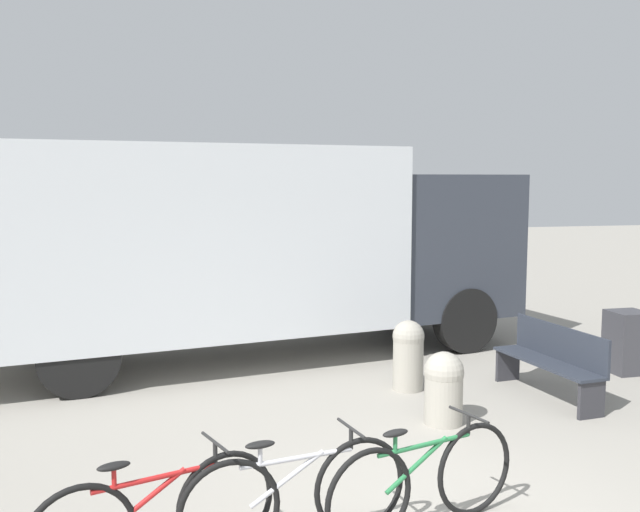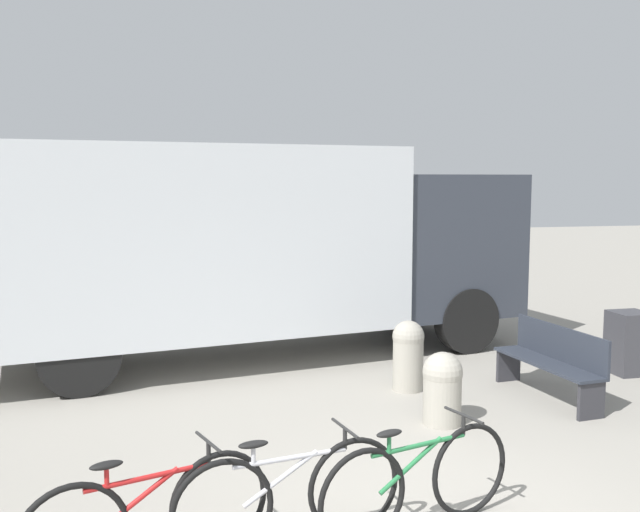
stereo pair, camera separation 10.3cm
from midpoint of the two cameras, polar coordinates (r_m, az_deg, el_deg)
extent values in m
cube|color=silver|center=(10.34, -10.76, 1.37)|extent=(6.24, 3.38, 2.61)
cube|color=#333842|center=(11.89, 8.51, 1.10)|extent=(2.49, 2.64, 2.22)
cylinder|color=black|center=(12.93, 5.98, -3.41)|extent=(1.04, 0.45, 1.00)
cylinder|color=black|center=(11.19, 11.26, -5.03)|extent=(1.04, 0.45, 1.00)
cylinder|color=black|center=(11.33, -19.89, -5.14)|extent=(1.04, 0.45, 1.00)
cylinder|color=black|center=(9.29, -19.07, -7.59)|extent=(1.04, 0.45, 1.00)
cube|color=#282D38|center=(9.15, 17.37, -8.12)|extent=(0.58, 1.73, 0.04)
cube|color=#282D38|center=(9.21, 18.32, -6.71)|extent=(0.21, 1.69, 0.46)
cube|color=#2D2D33|center=(8.61, 20.57, -10.73)|extent=(0.34, 0.09, 0.42)
cube|color=#2D2D33|center=(9.83, 14.49, -8.41)|extent=(0.34, 0.09, 0.42)
torus|color=black|center=(5.41, -8.10, -18.93)|extent=(0.72, 0.28, 0.75)
cylinder|color=red|center=(5.12, -13.58, -16.87)|extent=(0.83, 0.31, 0.04)
cylinder|color=red|center=(5.16, -14.38, -18.43)|extent=(0.56, 0.22, 0.35)
cylinder|color=red|center=(5.03, -16.74, -16.67)|extent=(0.03, 0.03, 0.12)
ellipsoid|color=black|center=(5.00, -16.77, -15.80)|extent=(0.24, 0.15, 0.05)
cylinder|color=black|center=(5.23, -8.96, -15.33)|extent=(0.03, 0.03, 0.16)
cylinder|color=black|center=(5.20, -8.97, -14.52)|extent=(0.16, 0.43, 0.02)
torus|color=black|center=(5.28, -7.84, -19.58)|extent=(0.74, 0.18, 0.75)
torus|color=black|center=(5.62, 2.66, -17.88)|extent=(0.74, 0.18, 0.75)
cylinder|color=silver|center=(5.31, -2.42, -15.85)|extent=(0.85, 0.19, 0.04)
cylinder|color=silver|center=(5.34, -3.21, -17.37)|extent=(0.57, 0.14, 0.35)
cylinder|color=silver|center=(5.20, -5.39, -15.64)|extent=(0.03, 0.03, 0.12)
ellipsoid|color=black|center=(5.17, -5.40, -14.80)|extent=(0.23, 0.13, 0.05)
cylinder|color=black|center=(5.44, 1.94, -14.39)|extent=(0.03, 0.03, 0.16)
cylinder|color=black|center=(5.41, 1.94, -13.60)|extent=(0.10, 0.44, 0.02)
torus|color=black|center=(5.43, 3.39, -18.77)|extent=(0.73, 0.26, 0.75)
torus|color=black|center=(6.01, 11.76, -16.34)|extent=(0.73, 0.26, 0.75)
cylinder|color=#26723F|center=(5.59, 7.86, -14.73)|extent=(0.83, 0.29, 0.04)
cylinder|color=#26723F|center=(5.60, 7.20, -16.24)|extent=(0.56, 0.20, 0.35)
cylinder|color=#26723F|center=(5.41, 5.48, -14.73)|extent=(0.03, 0.03, 0.12)
ellipsoid|color=black|center=(5.38, 5.49, -13.92)|extent=(0.24, 0.15, 0.05)
cylinder|color=black|center=(5.83, 11.28, -13.08)|extent=(0.03, 0.03, 0.16)
cylinder|color=black|center=(5.80, 11.30, -12.34)|extent=(0.15, 0.43, 0.02)
cylinder|color=#9E998C|center=(8.01, 9.48, -11.11)|extent=(0.42, 0.42, 0.58)
sphere|color=#9E998C|center=(7.93, 9.52, -9.12)|extent=(0.44, 0.44, 0.44)
cylinder|color=#9E998C|center=(9.16, 6.74, -8.49)|extent=(0.38, 0.38, 0.69)
sphere|color=#9E998C|center=(9.08, 6.77, -6.39)|extent=(0.40, 0.40, 0.40)
cube|color=#38383D|center=(10.70, 23.12, -6.34)|extent=(0.49, 0.48, 0.85)
camera|label=1|loc=(0.05, -90.32, -0.04)|focal=40.00mm
camera|label=2|loc=(0.05, 89.68, 0.04)|focal=40.00mm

